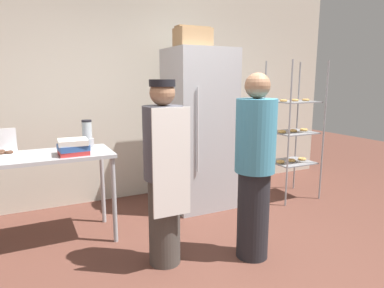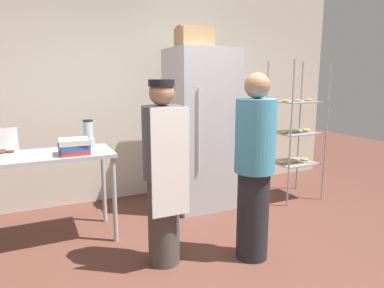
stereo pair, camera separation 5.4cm
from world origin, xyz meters
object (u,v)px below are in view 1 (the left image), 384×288
blender_pitcher (87,135)px  person_baker (164,172)px  donut_box (1,154)px  binder_stack (73,147)px  cardboard_storage_box (193,37)px  refrigerator (199,129)px  baking_rack (293,133)px  person_customer (255,167)px

blender_pitcher → person_baker: 1.15m
donut_box → person_baker: size_ratio=0.17×
binder_stack → cardboard_storage_box: (1.43, 0.33, 1.10)m
refrigerator → baking_rack: 1.31m
donut_box → refrigerator: bearing=8.2°
refrigerator → cardboard_storage_box: 1.11m
binder_stack → person_customer: (1.39, -0.98, -0.13)m
binder_stack → person_baker: bearing=-49.3°
baking_rack → person_baker: baking_rack is taller
person_customer → person_baker: bearing=161.9°
donut_box → blender_pitcher: (0.79, 0.20, 0.08)m
refrigerator → cardboard_storage_box: bearing=-145.6°
donut_box → person_customer: person_customer is taller
person_customer → baking_rack: bearing=37.4°
binder_stack → person_customer: bearing=-35.2°
person_baker → refrigerator: bearing=50.9°
blender_pitcher → cardboard_storage_box: cardboard_storage_box is taller
refrigerator → person_customer: bearing=-97.3°
binder_stack → cardboard_storage_box: 1.83m
refrigerator → blender_pitcher: 1.39m
blender_pitcher → person_customer: (1.20, -1.29, -0.18)m
donut_box → person_customer: bearing=-28.5°
cardboard_storage_box → binder_stack: bearing=-167.1°
person_baker → person_customer: bearing=-18.1°
person_customer → blender_pitcher: bearing=133.0°
refrigerator → baking_rack: refrigerator is taller
baking_rack → cardboard_storage_box: 1.85m
cardboard_storage_box → person_customer: 1.79m
blender_pitcher → person_baker: size_ratio=0.18×
baking_rack → person_customer: 1.82m
refrigerator → donut_box: refrigerator is taller
blender_pitcher → binder_stack: (-0.18, -0.31, -0.05)m
blender_pitcher → person_baker: person_baker is taller
baking_rack → cardboard_storage_box: (-1.41, 0.20, 1.18)m
donut_box → cardboard_storage_box: cardboard_storage_box is taller
donut_box → person_baker: (1.24, -0.84, -0.11)m
baking_rack → donut_box: baking_rack is taller
refrigerator → cardboard_storage_box: size_ratio=4.90×
blender_pitcher → baking_rack: bearing=-3.9°
refrigerator → person_customer: size_ratio=1.19×
cardboard_storage_box → person_customer: (-0.04, -1.31, -1.23)m
donut_box → blender_pitcher: size_ratio=0.95×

